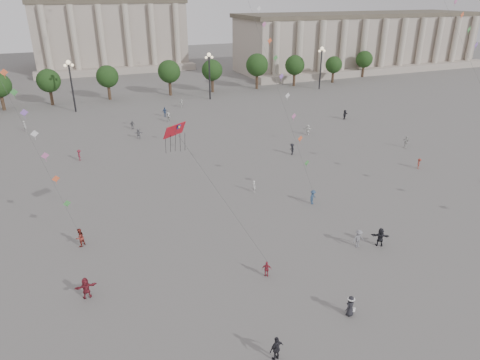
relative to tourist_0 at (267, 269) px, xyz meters
name	(u,v)px	position (x,y,z in m)	size (l,w,h in m)	color
ground	(309,289)	(2.59, -2.99, -0.76)	(360.00, 360.00, 0.00)	#5C5957
hall_east	(361,42)	(77.59, 90.91, 7.67)	(84.00, 26.22, 17.20)	#A29588
hall_central	(107,22)	(2.59, 126.23, 13.47)	(48.30, 34.30, 35.50)	#A29588
tree_row	(138,75)	(2.59, 75.01, 4.64)	(137.12, 5.12, 8.00)	#3B291D
lamp_post_mid_west	(70,77)	(-12.41, 67.01, 6.59)	(2.00, 0.90, 10.65)	#262628
lamp_post_mid_east	(209,67)	(17.59, 67.01, 6.59)	(2.00, 0.90, 10.65)	#262628
lamp_post_far_east	(321,60)	(47.59, 67.01, 6.59)	(2.00, 0.90, 10.65)	#262628
person_crowd_0	(165,112)	(4.15, 56.05, 0.19)	(1.11, 0.46, 1.90)	#385280
person_crowd_3	(380,237)	(12.61, 0.24, 0.21)	(1.80, 0.57, 1.94)	black
person_crowd_4	(181,103)	(9.30, 62.19, 0.16)	(1.71, 0.54, 1.84)	silver
person_crowd_6	(358,239)	(10.45, 0.87, 0.19)	(1.23, 0.70, 1.90)	slate
person_crowd_7	(308,130)	(24.69, 34.40, 0.17)	(1.72, 0.55, 1.85)	white
person_crowd_8	(419,164)	(31.23, 14.57, -0.01)	(0.97, 0.56, 1.50)	maroon
person_crowd_9	(345,115)	(36.72, 40.37, 0.19)	(1.76, 0.56, 1.90)	black
person_crowd_10	(25,126)	(-21.67, 55.89, 0.21)	(0.70, 0.46, 1.93)	#B0B1AC
person_crowd_12	(139,134)	(-3.35, 43.91, 0.07)	(1.54, 0.49, 1.66)	slate
person_crowd_13	(254,186)	(6.17, 16.47, 0.02)	(0.56, 0.37, 1.55)	silver
person_crowd_16	(132,125)	(-3.44, 49.88, 0.03)	(0.92, 0.38, 1.57)	#5D5E61
person_crowd_17	(79,155)	(-13.47, 36.63, 0.08)	(1.08, 0.62, 1.67)	maroon
person_crowd_19	(406,142)	(35.88, 22.41, 0.21)	(1.14, 0.47, 1.94)	silver
person_crowd_20	(292,149)	(17.19, 26.60, 0.14)	(1.15, 0.66, 1.79)	black
person_crowd_21	(168,117)	(3.92, 52.07, 0.18)	(1.73, 0.55, 1.87)	silver
tourist_0	(267,269)	(0.00, 0.00, 0.00)	(0.89, 0.37, 1.52)	#9F2B3A
tourist_2	(86,288)	(-15.01, 3.09, 0.20)	(1.77, 0.56, 1.91)	maroon
tourist_4	(277,348)	(-3.50, -8.75, 0.21)	(1.14, 0.47, 1.94)	#222127
kite_flyer_0	(80,238)	(-14.96, 11.57, 0.21)	(0.94, 0.73, 1.94)	maroon
kite_flyer_1	(313,197)	(11.27, 10.72, 0.13)	(1.15, 0.66, 1.78)	navy
hat_person	(350,306)	(3.83, -7.01, 0.15)	(0.99, 0.80, 1.75)	black
dragon_kite	(176,139)	(-6.46, 4.08, 11.65)	(4.33, 2.88, 13.89)	#A8111E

